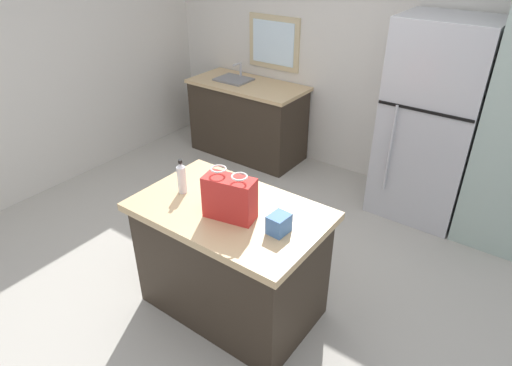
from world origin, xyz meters
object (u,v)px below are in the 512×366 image
object	(u,v)px
refrigerator	(431,123)
kitchen_island	(231,259)
bottle	(182,178)
shopping_bag	(230,198)
small_box	(279,224)

from	to	relation	value
refrigerator	kitchen_island	bearing A→B (deg)	-107.29
refrigerator	bottle	xyz separation A→B (m)	(-1.05, -2.15, 0.07)
kitchen_island	shopping_bag	xyz separation A→B (m)	(0.07, -0.07, 0.58)
refrigerator	shopping_bag	bearing A→B (deg)	-105.10
kitchen_island	shopping_bag	world-z (taller)	shopping_bag
kitchen_island	small_box	xyz separation A→B (m)	(0.41, -0.03, 0.50)
bottle	kitchen_island	bearing A→B (deg)	4.75
shopping_bag	bottle	world-z (taller)	shopping_bag
small_box	bottle	size ratio (longest dim) A/B	0.52
kitchen_island	refrigerator	bearing A→B (deg)	72.71
small_box	bottle	bearing A→B (deg)	-179.64
refrigerator	bottle	world-z (taller)	refrigerator
kitchen_island	refrigerator	xyz separation A→B (m)	(0.66, 2.12, 0.49)
kitchen_island	bottle	distance (m)	0.68
refrigerator	shopping_bag	distance (m)	2.27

